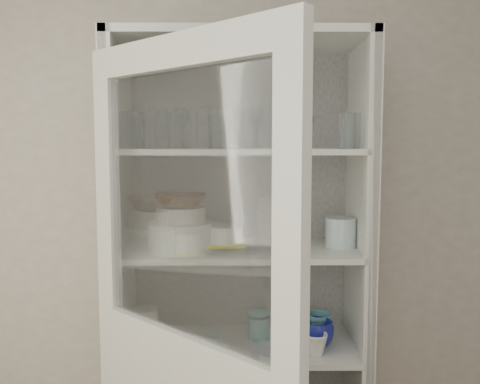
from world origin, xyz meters
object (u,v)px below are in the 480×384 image
at_px(white_ramekin, 223,234).
at_px(glass_platter, 223,247).
at_px(measuring_cups, 158,346).
at_px(teal_jar, 259,325).
at_px(goblet_2, 256,126).
at_px(goblet_3, 305,128).
at_px(plate_stack_front, 181,236).
at_px(grey_bowl_stack, 341,232).
at_px(yellow_trivet, 223,243).
at_px(goblet_0, 141,129).
at_px(pantry_cabinet, 240,318).
at_px(plate_stack_back, 195,233).
at_px(terracotta_bowl, 181,200).
at_px(white_canister, 146,323).
at_px(goblet_1, 180,126).
at_px(mug_white, 316,344).
at_px(mug_teal, 318,326).
at_px(mug_blue, 317,334).
at_px(cream_bowl, 181,214).

bearing_deg(white_ramekin, glass_platter, 180.00).
bearing_deg(measuring_cups, teal_jar, 16.97).
bearing_deg(goblet_2, goblet_3, -1.81).
xyz_separation_m(plate_stack_front, grey_bowl_stack, (0.64, 0.05, 0.00)).
xyz_separation_m(yellow_trivet, grey_bowl_stack, (0.48, 0.04, 0.04)).
bearing_deg(glass_platter, grey_bowl_stack, 4.52).
height_order(goblet_0, plate_stack_front, goblet_0).
bearing_deg(yellow_trivet, pantry_cabinet, 56.57).
bearing_deg(plate_stack_back, terracotta_bowl, -105.51).
xyz_separation_m(goblet_3, plate_stack_front, (-0.51, -0.17, -0.43)).
relative_size(plate_stack_back, teal_jar, 1.71).
height_order(white_ramekin, white_canister, white_ramekin).
bearing_deg(white_ramekin, goblet_1, 143.49).
bearing_deg(plate_stack_back, teal_jar, -12.58).
bearing_deg(white_ramekin, mug_white, -14.15).
xyz_separation_m(terracotta_bowl, measuring_cups, (-0.09, -0.03, -0.58)).
xyz_separation_m(yellow_trivet, mug_teal, (0.40, 0.08, -0.37)).
distance_m(goblet_2, glass_platter, 0.53).
height_order(yellow_trivet, teal_jar, yellow_trivet).
height_order(teal_jar, white_canister, white_canister).
relative_size(goblet_0, measuring_cups, 1.76).
bearing_deg(plate_stack_front, mug_blue, 0.90).
xyz_separation_m(goblet_2, plate_stack_front, (-0.30, -0.18, -0.44)).
bearing_deg(plate_stack_front, mug_teal, 9.83).
xyz_separation_m(goblet_0, teal_jar, (0.49, -0.05, -0.83)).
bearing_deg(plate_stack_back, plate_stack_front, -105.51).
bearing_deg(measuring_cups, goblet_1, 66.40).
relative_size(goblet_0, goblet_2, 0.89).
bearing_deg(goblet_1, white_ramekin, -36.51).
bearing_deg(measuring_cups, goblet_0, 115.21).
distance_m(goblet_3, white_ramekin, 0.57).
xyz_separation_m(goblet_1, mug_teal, (0.58, -0.05, -0.84)).
xyz_separation_m(mug_blue, mug_teal, (0.02, 0.09, 0.00)).
bearing_deg(plate_stack_front, white_ramekin, 5.93).
xyz_separation_m(plate_stack_back, mug_teal, (0.52, -0.06, -0.39)).
relative_size(goblet_3, mug_blue, 1.28).
relative_size(goblet_1, goblet_3, 1.10).
xyz_separation_m(glass_platter, grey_bowl_stack, (0.48, 0.04, 0.05)).
relative_size(pantry_cabinet, terracotta_bowl, 9.97).
distance_m(cream_bowl, measuring_cups, 0.53).
xyz_separation_m(grey_bowl_stack, mug_teal, (-0.08, 0.04, -0.41)).
bearing_deg(white_ramekin, goblet_3, 24.66).
height_order(plate_stack_front, teal_jar, plate_stack_front).
xyz_separation_m(cream_bowl, teal_jar, (0.31, 0.10, -0.49)).
relative_size(goblet_1, goblet_2, 1.02).
distance_m(goblet_3, teal_jar, 0.86).
relative_size(goblet_2, teal_jar, 1.64).
bearing_deg(glass_platter, goblet_2, 50.32).
height_order(grey_bowl_stack, teal_jar, grey_bowl_stack).
height_order(mug_teal, measuring_cups, mug_teal).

